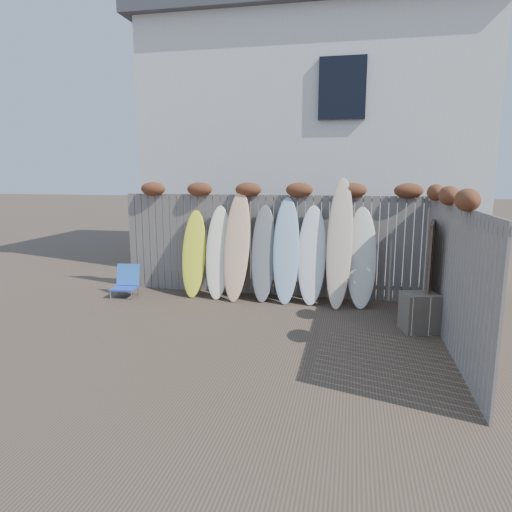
% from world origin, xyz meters
% --- Properties ---
extents(ground, '(80.00, 80.00, 0.00)m').
position_xyz_m(ground, '(0.00, 0.00, 0.00)').
color(ground, '#493A2D').
extents(back_fence, '(6.05, 0.28, 2.24)m').
position_xyz_m(back_fence, '(0.06, 2.39, 1.18)').
color(back_fence, slate).
rests_on(back_fence, ground).
extents(right_fence, '(0.28, 4.40, 2.24)m').
position_xyz_m(right_fence, '(2.99, 0.25, 1.14)').
color(right_fence, slate).
rests_on(right_fence, ground).
extents(house, '(8.50, 5.50, 6.33)m').
position_xyz_m(house, '(0.50, 6.50, 3.20)').
color(house, silver).
rests_on(house, ground).
extents(beach_chair, '(0.50, 0.53, 0.62)m').
position_xyz_m(beach_chair, '(-2.76, 1.71, 0.29)').
color(beach_chair, '#2543BC').
rests_on(beach_chair, ground).
extents(wooden_crate, '(0.62, 0.56, 0.60)m').
position_xyz_m(wooden_crate, '(2.68, 0.73, 0.30)').
color(wooden_crate, '#706054').
rests_on(wooden_crate, ground).
extents(lattice_panel, '(0.24, 1.09, 1.65)m').
position_xyz_m(lattice_panel, '(2.87, 1.24, 0.82)').
color(lattice_panel, '#413427').
rests_on(lattice_panel, ground).
extents(surfboard_0, '(0.53, 0.65, 1.70)m').
position_xyz_m(surfboard_0, '(-1.44, 2.04, 0.85)').
color(surfboard_0, yellow).
rests_on(surfboard_0, ground).
extents(surfboard_1, '(0.53, 0.68, 1.79)m').
position_xyz_m(surfboard_1, '(-0.93, 2.02, 0.90)').
color(surfboard_1, white).
rests_on(surfboard_1, ground).
extents(surfboard_2, '(0.50, 0.74, 2.09)m').
position_xyz_m(surfboard_2, '(-0.54, 1.98, 1.05)').
color(surfboard_2, '#FFC194').
rests_on(surfboard_2, ground).
extents(surfboard_3, '(0.52, 0.69, 1.82)m').
position_xyz_m(surfboard_3, '(-0.03, 2.02, 0.91)').
color(surfboard_3, slate).
rests_on(surfboard_3, ground).
extents(surfboard_4, '(0.55, 0.74, 1.97)m').
position_xyz_m(surfboard_4, '(0.41, 2.00, 0.99)').
color(surfboard_4, '#91B2D3').
rests_on(surfboard_4, ground).
extents(surfboard_5, '(0.54, 0.66, 1.83)m').
position_xyz_m(surfboard_5, '(0.90, 2.02, 0.91)').
color(surfboard_5, white).
rests_on(surfboard_5, ground).
extents(surfboard_6, '(0.51, 0.85, 2.35)m').
position_xyz_m(surfboard_6, '(1.40, 1.94, 1.17)').
color(surfboard_6, beige).
rests_on(surfboard_6, ground).
extents(surfboard_7, '(0.56, 0.67, 1.82)m').
position_xyz_m(surfboard_7, '(1.81, 1.98, 0.91)').
color(surfboard_7, silver).
rests_on(surfboard_7, ground).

